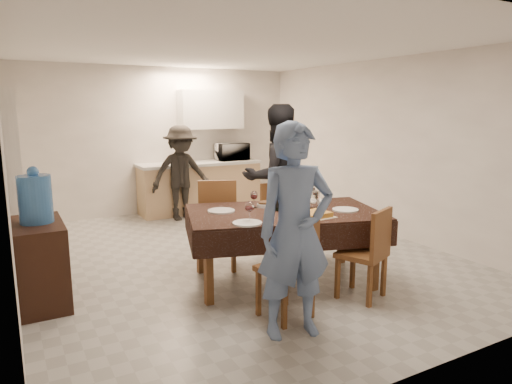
# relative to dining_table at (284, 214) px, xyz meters

# --- Properties ---
(floor) EXTENTS (5.00, 6.00, 0.02)m
(floor) POSITION_rel_dining_table_xyz_m (-0.08, 1.01, -0.76)
(floor) COLOR #A5A5A0
(floor) RESTS_ON ground
(ceiling) EXTENTS (5.00, 6.00, 0.02)m
(ceiling) POSITION_rel_dining_table_xyz_m (-0.08, 1.01, 1.84)
(ceiling) COLOR white
(ceiling) RESTS_ON wall_back
(wall_back) EXTENTS (5.00, 0.02, 2.60)m
(wall_back) POSITION_rel_dining_table_xyz_m (-0.08, 4.01, 0.54)
(wall_back) COLOR white
(wall_back) RESTS_ON floor
(wall_front) EXTENTS (5.00, 0.02, 2.60)m
(wall_front) POSITION_rel_dining_table_xyz_m (-0.08, -1.99, 0.54)
(wall_front) COLOR white
(wall_front) RESTS_ON floor
(wall_left) EXTENTS (0.02, 6.00, 2.60)m
(wall_left) POSITION_rel_dining_table_xyz_m (-2.58, 1.01, 0.54)
(wall_left) COLOR white
(wall_left) RESTS_ON floor
(wall_right) EXTENTS (0.02, 6.00, 2.60)m
(wall_right) POSITION_rel_dining_table_xyz_m (2.42, 1.01, 0.54)
(wall_right) COLOR white
(wall_right) RESTS_ON floor
(stub_partition) EXTENTS (0.15, 1.40, 2.10)m
(stub_partition) POSITION_rel_dining_table_xyz_m (-2.50, 2.21, 0.29)
(stub_partition) COLOR silver
(stub_partition) RESTS_ON floor
(kitchen_base_cabinet) EXTENTS (2.20, 0.60, 0.86)m
(kitchen_base_cabinet) POSITION_rel_dining_table_xyz_m (0.52, 3.69, -0.33)
(kitchen_base_cabinet) COLOR tan
(kitchen_base_cabinet) RESTS_ON floor
(kitchen_worktop) EXTENTS (2.24, 0.64, 0.05)m
(kitchen_worktop) POSITION_rel_dining_table_xyz_m (0.52, 3.69, 0.13)
(kitchen_worktop) COLOR beige
(kitchen_worktop) RESTS_ON kitchen_base_cabinet
(upper_cabinet) EXTENTS (1.20, 0.34, 0.70)m
(upper_cabinet) POSITION_rel_dining_table_xyz_m (0.82, 3.83, 1.09)
(upper_cabinet) COLOR silver
(upper_cabinet) RESTS_ON wall_back
(dining_table) EXTENTS (2.28, 1.72, 0.79)m
(dining_table) POSITION_rel_dining_table_xyz_m (0.00, 0.00, 0.00)
(dining_table) COLOR black
(dining_table) RESTS_ON floor
(chair_near_left) EXTENTS (0.50, 0.50, 0.51)m
(chair_near_left) POSITION_rel_dining_table_xyz_m (-0.45, -0.84, -0.18)
(chair_near_left) COLOR brown
(chair_near_left) RESTS_ON floor
(chair_near_right) EXTENTS (0.56, 0.57, 0.50)m
(chair_near_right) POSITION_rel_dining_table_xyz_m (0.45, -0.84, -0.19)
(chair_near_right) COLOR brown
(chair_near_right) RESTS_ON floor
(chair_far_left) EXTENTS (0.62, 0.64, 0.55)m
(chair_far_left) POSITION_rel_dining_table_xyz_m (-0.45, 0.65, -0.13)
(chair_far_left) COLOR brown
(chair_far_left) RESTS_ON floor
(chair_far_right) EXTENTS (0.45, 0.45, 0.50)m
(chair_far_right) POSITION_rel_dining_table_xyz_m (0.45, 0.66, -0.19)
(chair_far_right) COLOR brown
(chair_far_right) RESTS_ON floor
(console) EXTENTS (0.44, 0.88, 0.81)m
(console) POSITION_rel_dining_table_xyz_m (-2.36, 0.65, -0.35)
(console) COLOR black
(console) RESTS_ON floor
(water_jug) EXTENTS (0.30, 0.30, 0.45)m
(water_jug) POSITION_rel_dining_table_xyz_m (-2.36, 0.65, 0.28)
(water_jug) COLOR #3B76C1
(water_jug) RESTS_ON console
(wine_bottle) EXTENTS (0.08, 0.08, 0.32)m
(wine_bottle) POSITION_rel_dining_table_xyz_m (-0.05, 0.05, 0.20)
(wine_bottle) COLOR black
(wine_bottle) RESTS_ON dining_table
(water_pitcher) EXTENTS (0.13, 0.13, 0.19)m
(water_pitcher) POSITION_rel_dining_table_xyz_m (0.35, -0.05, 0.13)
(water_pitcher) COLOR white
(water_pitcher) RESTS_ON dining_table
(savoury_tart) EXTENTS (0.44, 0.35, 0.05)m
(savoury_tart) POSITION_rel_dining_table_xyz_m (0.10, -0.38, 0.06)
(savoury_tart) COLOR gold
(savoury_tart) RESTS_ON dining_table
(salad_bowl) EXTENTS (0.17, 0.17, 0.07)m
(salad_bowl) POSITION_rel_dining_table_xyz_m (0.30, 0.18, 0.07)
(salad_bowl) COLOR silver
(salad_bowl) RESTS_ON dining_table
(mushroom_dish) EXTENTS (0.21, 0.21, 0.04)m
(mushroom_dish) POSITION_rel_dining_table_xyz_m (-0.05, 0.28, 0.06)
(mushroom_dish) COLOR silver
(mushroom_dish) RESTS_ON dining_table
(wine_glass_a) EXTENTS (0.09, 0.09, 0.21)m
(wine_glass_a) POSITION_rel_dining_table_xyz_m (-0.55, -0.25, 0.14)
(wine_glass_a) COLOR white
(wine_glass_a) RESTS_ON dining_table
(wine_glass_b) EXTENTS (0.08, 0.08, 0.18)m
(wine_glass_b) POSITION_rel_dining_table_xyz_m (0.55, 0.25, 0.13)
(wine_glass_b) COLOR white
(wine_glass_b) RESTS_ON dining_table
(wine_glass_c) EXTENTS (0.08, 0.08, 0.19)m
(wine_glass_c) POSITION_rel_dining_table_xyz_m (-0.20, 0.30, 0.13)
(wine_glass_c) COLOR white
(wine_glass_c) RESTS_ON dining_table
(plate_near_left) EXTENTS (0.28, 0.28, 0.02)m
(plate_near_left) POSITION_rel_dining_table_xyz_m (-0.60, -0.30, 0.04)
(plate_near_left) COLOR silver
(plate_near_left) RESTS_ON dining_table
(plate_near_right) EXTENTS (0.28, 0.28, 0.02)m
(plate_near_right) POSITION_rel_dining_table_xyz_m (0.60, -0.30, 0.04)
(plate_near_right) COLOR silver
(plate_near_right) RESTS_ON dining_table
(plate_far_left) EXTENTS (0.29, 0.29, 0.02)m
(plate_far_left) POSITION_rel_dining_table_xyz_m (-0.60, 0.30, 0.04)
(plate_far_left) COLOR silver
(plate_far_left) RESTS_ON dining_table
(plate_far_right) EXTENTS (0.27, 0.27, 0.02)m
(plate_far_right) POSITION_rel_dining_table_xyz_m (0.60, 0.30, 0.04)
(plate_far_right) COLOR silver
(plate_far_right) RESTS_ON dining_table
(microwave) EXTENTS (0.58, 0.39, 0.32)m
(microwave) POSITION_rel_dining_table_xyz_m (1.17, 3.69, 0.31)
(microwave) COLOR silver
(microwave) RESTS_ON kitchen_worktop
(person_near) EXTENTS (0.72, 0.55, 1.79)m
(person_near) POSITION_rel_dining_table_xyz_m (-0.55, -1.05, 0.14)
(person_near) COLOR #5D77A4
(person_near) RESTS_ON floor
(person_far) EXTENTS (1.02, 0.84, 1.93)m
(person_far) POSITION_rel_dining_table_xyz_m (0.55, 1.05, 0.21)
(person_far) COLOR black
(person_far) RESTS_ON floor
(person_kitchen) EXTENTS (1.03, 0.59, 1.60)m
(person_kitchen) POSITION_rel_dining_table_xyz_m (-0.00, 3.24, 0.04)
(person_kitchen) COLOR black
(person_kitchen) RESTS_ON floor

